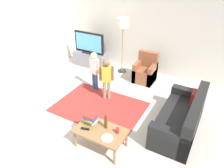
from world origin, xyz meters
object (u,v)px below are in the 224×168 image
book_stack (90,118)px  soda_can (118,130)px  bottle (106,122)px  child_center (106,76)px  tv_remote (85,129)px  armchair (145,72)px  couch (183,120)px  tv_stand (90,59)px  plate (107,138)px  floor_lamp (123,26)px  child_near_tv (94,68)px  tv (89,43)px  coffee_table (101,132)px

book_stack → soda_can: bearing=0.5°
bottle → child_center: bearing=120.1°
book_stack → tv_remote: size_ratio=1.75×
armchair → book_stack: (-0.07, -2.87, 0.23)m
couch → bottle: 1.72m
tv_stand → plate: bearing=-51.2°
soda_can → tv_remote: bearing=-159.9°
floor_lamp → plate: size_ratio=8.09×
armchair → child_near_tv: size_ratio=0.79×
tv → bottle: tv is taller
soda_can → tv: bearing=132.2°
child_near_tv → coffee_table: bearing=-54.0°
tv → coffee_table: 3.80m
child_near_tv → book_stack: 1.98m
coffee_table → book_stack: (-0.30, 0.09, 0.16)m
couch → child_near_tv: child_near_tv is taller
bottle → tv_remote: 0.43m
child_near_tv → soda_can: size_ratio=9.44×
soda_can → child_near_tv: bearing=133.8°
couch → bottle: bearing=-137.4°
coffee_table → plate: (0.22, -0.12, 0.06)m
tv_remote → plate: (0.50, 0.00, -0.00)m
couch → plate: couch is taller
armchair → plate: size_ratio=4.09×
tv → child_center: tv is taller
tv_stand → coffee_table: 3.78m
tv → child_near_tv: size_ratio=0.97×
armchair → bottle: (0.28, -2.85, 0.26)m
child_near_tv → coffee_table: child_near_tv is taller
floor_lamp → bottle: size_ratio=5.39×
couch → armchair: (-1.53, 1.70, 0.01)m
child_near_tv → soda_can: 2.36m
child_near_tv → tv: bearing=129.7°
armchair → bottle: size_ratio=2.73×
tv → floor_lamp: bearing=8.5°
tv → tv_remote: (2.02, -3.11, -0.42)m
child_center → coffee_table: size_ratio=1.14×
book_stack → bottle: bearing=4.1°
coffee_table → tv_remote: size_ratio=5.88×
child_center → plate: (1.00, -1.67, -0.26)m
book_stack → tv_stand: bearing=124.4°
coffee_table → book_stack: 0.35m
coffee_table → tv_stand: bearing=127.4°
tv → plate: 4.02m
couch → book_stack: bearing=-143.8°
tv_stand → child_center: bearing=-43.9°
armchair → child_near_tv: bearing=-132.6°
couch → bottle: (-1.25, -1.15, 0.27)m
child_near_tv → child_center: 0.59m
soda_can → plate: size_ratio=0.55×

